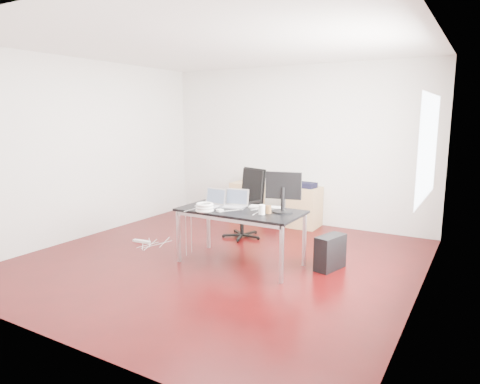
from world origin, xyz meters
The scene contains 18 objects.
room_shell centered at (0.04, 0.00, 1.40)m, with size 5.00×5.00×5.00m.
desk centered at (0.32, 0.01, 0.68)m, with size 1.60×0.80×0.73m.
office_chair centered at (-0.25, 1.18, 0.61)m, with size 0.61×0.62×1.08m.
filing_cabinet_left centered at (-0.82, 2.23, 0.35)m, with size 0.50×0.50×0.70m, color tan.
filing_cabinet_right centered at (0.33, 2.23, 0.35)m, with size 0.50×0.50×0.70m, color tan.
pc_tower centered at (1.41, 0.41, 0.22)m, with size 0.20×0.45×0.44m, color black.
wastebasket centered at (-0.34, 2.25, 0.14)m, with size 0.24×0.24×0.28m, color black.
power_strip centered at (-1.48, 0.07, 0.02)m, with size 0.30×0.06×0.04m, color white.
laptop_left centered at (-0.12, 0.01, 0.79)m, with size 0.35×0.28×0.23m.
laptop_right centered at (0.17, 0.12, 0.79)m, with size 0.36×0.30×0.23m.
monitor centered at (0.86, 0.16, 1.01)m, with size 0.45×0.26×0.51m.
keyboard centered at (0.56, 0.27, 0.74)m, with size 0.44×0.14×0.02m, color white.
cup_white centered at (0.68, -0.09, 0.79)m, with size 0.08×0.08×0.12m, color white.
cup_brown centered at (0.72, 0.01, 0.78)m, with size 0.08×0.08×0.10m, color brown.
cable_coil centered at (-0.02, -0.30, 0.78)m, with size 0.24×0.24×0.11m.
power_adapter centered at (0.15, -0.21, 0.74)m, with size 0.07×0.07×0.03m, color white.
speaker centered at (-0.77, 2.26, 0.79)m, with size 0.09×0.08×0.18m, color #9E9E9E.
navy_garment centered at (0.36, 2.22, 0.74)m, with size 0.30×0.24×0.09m, color black.
Camera 1 is at (3.04, -4.65, 1.93)m, focal length 32.00 mm.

